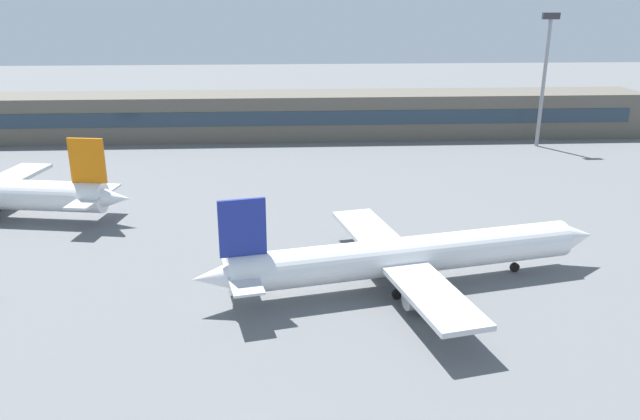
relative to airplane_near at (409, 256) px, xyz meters
The scene contains 4 objects.
ground_plane 22.53m from the airplane_near, 136.03° to the left, with size 400.00×400.00×0.00m, color slate.
terminal_building 73.68m from the airplane_near, 102.58° to the left, with size 155.82×12.13×9.00m.
airplane_near is the anchor object (origin of this frame).
floodlight_tower_west 71.97m from the airplane_near, 58.49° to the left, with size 3.20×0.80×25.10m.
Camera 1 is at (3.64, -33.56, 28.36)m, focal length 35.33 mm.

